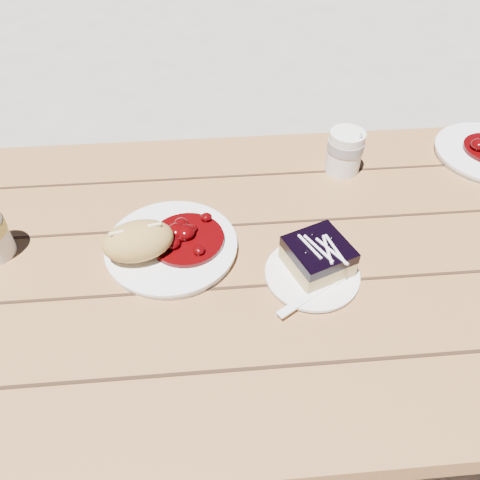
{
  "coord_description": "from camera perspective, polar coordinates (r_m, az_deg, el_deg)",
  "views": [
    {
      "loc": [
        0.03,
        -0.6,
        1.39
      ],
      "look_at": [
        0.08,
        -0.02,
        0.81
      ],
      "focal_mm": 35.0,
      "sensor_mm": 36.0,
      "label": 1
    }
  ],
  "objects": [
    {
      "name": "picnic_table",
      "position": [
        1.0,
        -4.92,
        -8.37
      ],
      "size": [
        2.0,
        1.55,
        0.75
      ],
      "color": "brown",
      "rests_on": "ground"
    },
    {
      "name": "goulash_stew",
      "position": [
        0.87,
        -6.55,
        0.82
      ],
      "size": [
        0.14,
        0.14,
        0.04
      ],
      "primitive_type": null,
      "color": "#480204",
      "rests_on": "main_plate"
    },
    {
      "name": "bread_roll",
      "position": [
        0.85,
        -12.31,
        -0.11
      ],
      "size": [
        0.14,
        0.11,
        0.07
      ],
      "primitive_type": "ellipsoid",
      "rotation": [
        0.0,
        0.0,
        0.22
      ],
      "color": "#B28B44",
      "rests_on": "main_plate"
    },
    {
      "name": "fork_dessert",
      "position": [
        0.8,
        8.18,
        -6.92
      ],
      "size": [
        0.15,
        0.11,
        0.0
      ],
      "primitive_type": null,
      "rotation": [
        0.0,
        0.0,
        -1.0
      ],
      "color": "white",
      "rests_on": "dessert_plate"
    },
    {
      "name": "blueberry_cake",
      "position": [
        0.84,
        9.48,
        -1.91
      ],
      "size": [
        0.13,
        0.13,
        0.06
      ],
      "rotation": [
        0.0,
        0.0,
        0.37
      ],
      "color": "tan",
      "rests_on": "dessert_plate"
    },
    {
      "name": "dessert_plate",
      "position": [
        0.85,
        8.76,
        -4.21
      ],
      "size": [
        0.16,
        0.16,
        0.01
      ],
      "primitive_type": "cylinder",
      "color": "white",
      "rests_on": "picnic_table"
    },
    {
      "name": "coffee_cup",
      "position": [
        1.08,
        12.64,
        10.48
      ],
      "size": [
        0.08,
        0.08,
        0.1
      ],
      "primitive_type": "cylinder",
      "color": "white",
      "rests_on": "picnic_table"
    },
    {
      "name": "main_plate",
      "position": [
        0.89,
        -8.33,
        -0.86
      ],
      "size": [
        0.24,
        0.24,
        0.02
      ],
      "primitive_type": "cylinder",
      "color": "white",
      "rests_on": "picnic_table"
    },
    {
      "name": "ground",
      "position": [
        1.51,
        -3.46,
        -21.78
      ],
      "size": [
        60.0,
        60.0,
        0.0
      ],
      "primitive_type": "plane",
      "color": "gray",
      "rests_on": "ground"
    }
  ]
}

